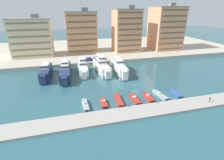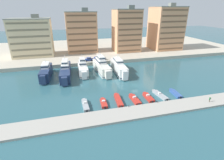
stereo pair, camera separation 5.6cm
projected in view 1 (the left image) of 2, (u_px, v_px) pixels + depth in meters
name	position (u px, v px, depth m)	size (l,w,h in m)	color
ground_plane	(135.00, 85.00, 65.63)	(400.00, 400.00, 0.00)	#2D5B66
quay_promenade	(101.00, 48.00, 122.01)	(180.00, 70.00, 1.81)	#BCB29E
pier_dock	(159.00, 109.00, 49.68)	(120.00, 6.34, 0.61)	#A8A399
yacht_navy_far_left	(46.00, 72.00, 72.55)	(4.45, 18.02, 7.44)	navy
yacht_navy_left	(66.00, 71.00, 73.44)	(5.15, 22.59, 8.43)	navy
yacht_white_mid_left	(83.00, 68.00, 76.57)	(4.35, 15.94, 8.53)	white
yacht_ivory_center_left	(102.00, 66.00, 78.56)	(5.41, 20.39, 8.90)	silver
yacht_white_center	(119.00, 67.00, 77.82)	(4.66, 21.29, 7.80)	white
motorboat_grey_far_left	(85.00, 105.00, 51.15)	(1.62, 7.36, 1.49)	#9EA3A8
motorboat_red_left	(104.00, 103.00, 52.55)	(2.06, 6.10, 1.23)	red
motorboat_red_mid_left	(118.00, 100.00, 53.89)	(2.30, 8.53, 1.03)	red
motorboat_red_center_left	(135.00, 99.00, 54.65)	(1.96, 7.11, 1.35)	red
motorboat_red_center	(148.00, 97.00, 55.85)	(1.99, 6.67, 1.35)	red
motorboat_grey_center_right	(160.00, 95.00, 57.50)	(2.49, 7.85, 1.14)	#9EA3A8
motorboat_blue_mid_right	(176.00, 93.00, 58.54)	(2.29, 6.83, 0.83)	#33569E
car_blue_far_left	(89.00, 59.00, 89.14)	(4.17, 2.06, 1.80)	#28428E
car_blue_left	(96.00, 59.00, 90.17)	(4.22, 2.18, 1.80)	#28428E
car_grey_mid_left	(102.00, 58.00, 90.56)	(4.15, 2.03, 1.80)	slate
apartment_block_far_left	(32.00, 37.00, 96.08)	(21.49, 14.70, 22.26)	beige
apartment_block_left	(81.00, 32.00, 104.82)	(17.99, 12.77, 25.44)	tan
apartment_block_mid_left	(126.00, 31.00, 106.26)	(15.66, 13.16, 26.79)	tan
apartment_block_center_left	(166.00, 28.00, 112.38)	(18.44, 16.87, 28.16)	tan
pedestrian_near_edge	(210.00, 99.00, 52.41)	(0.68, 0.32, 1.77)	#7A6B56
bollard_west	(129.00, 106.00, 50.08)	(0.20, 0.20, 0.61)	#2D2D33
bollard_west_mid	(157.00, 102.00, 52.29)	(0.20, 0.20, 0.61)	#2D2D33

